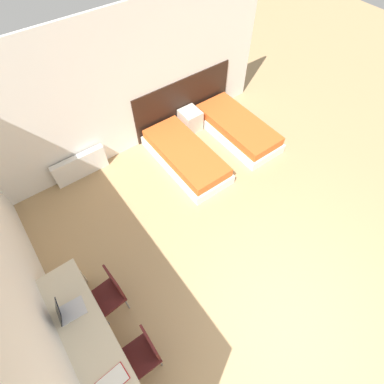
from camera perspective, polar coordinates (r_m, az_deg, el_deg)
name	(u,v)px	position (r m, az deg, el deg)	size (l,w,h in m)	color
ground_plane	(296,328)	(4.86, 19.17, -23.34)	(20.00, 20.00, 0.00)	tan
wall_back	(123,90)	(5.68, -13.00, 18.44)	(6.11, 0.05, 2.70)	white
wall_left	(15,275)	(3.92, -30.62, -13.48)	(0.05, 5.48, 2.70)	white
headboard_panel	(183,102)	(6.61, -1.64, 16.73)	(2.35, 0.03, 1.09)	black
bed_near_window	(185,156)	(5.94, -1.25, 6.83)	(0.89, 1.96, 0.39)	silver
bed_near_door	(237,128)	(6.59, 8.63, 11.93)	(0.89, 1.96, 0.39)	silver
nightstand	(190,120)	(6.65, -0.33, 13.55)	(0.40, 0.42, 0.46)	beige
radiator	(80,166)	(6.06, -20.50, 4.64)	(1.03, 0.12, 0.50)	silver
desk	(92,342)	(4.17, -18.47, -25.40)	(0.52, 2.07, 0.77)	beige
chair_near_laptop	(110,292)	(4.38, -15.43, -17.95)	(0.43, 0.43, 0.92)	#511919
chair_near_notebook	(144,352)	(4.12, -9.16, -27.89)	(0.41, 0.41, 0.92)	#511919
laptop	(67,311)	(4.10, -22.67, -20.21)	(0.34, 0.26, 0.32)	silver
open_notebook	(112,381)	(3.86, -14.91, -31.42)	(0.34, 0.22, 0.02)	#B21E1E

